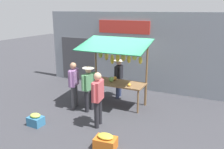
{
  "coord_description": "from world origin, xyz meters",
  "views": [
    {
      "loc": [
        -3.59,
        7.62,
        3.51
      ],
      "look_at": [
        0.0,
        0.3,
        1.25
      ],
      "focal_mm": 37.98,
      "sensor_mm": 36.0,
      "label": 1
    }
  ],
  "objects_px": {
    "shopper_with_ponytail": "(89,85)",
    "shopper_with_shopping_bag": "(74,82)",
    "shopper_in_grey_tee": "(98,95)",
    "produce_crate_side": "(105,142)",
    "produce_crate_near": "(36,120)",
    "market_stall": "(116,64)",
    "vendor_with_sunhat": "(119,75)"
  },
  "relations": [
    {
      "from": "vendor_with_sunhat",
      "to": "market_stall",
      "type": "bearing_deg",
      "value": 11.12
    },
    {
      "from": "market_stall",
      "to": "shopper_in_grey_tee",
      "type": "height_order",
      "value": "market_stall"
    },
    {
      "from": "shopper_with_ponytail",
      "to": "shopper_in_grey_tee",
      "type": "relative_size",
      "value": 0.94
    },
    {
      "from": "produce_crate_side",
      "to": "shopper_in_grey_tee",
      "type": "bearing_deg",
      "value": -52.23
    },
    {
      "from": "shopper_with_shopping_bag",
      "to": "produce_crate_side",
      "type": "relative_size",
      "value": 2.79
    },
    {
      "from": "market_stall",
      "to": "vendor_with_sunhat",
      "type": "xyz_separation_m",
      "value": [
        0.2,
        -0.69,
        -0.63
      ]
    },
    {
      "from": "shopper_with_ponytail",
      "to": "produce_crate_near",
      "type": "xyz_separation_m",
      "value": [
        0.92,
        1.69,
        -0.77
      ]
    },
    {
      "from": "produce_crate_near",
      "to": "produce_crate_side",
      "type": "xyz_separation_m",
      "value": [
        -2.54,
        0.16,
        0.01
      ]
    },
    {
      "from": "shopper_with_shopping_bag",
      "to": "shopper_in_grey_tee",
      "type": "distance_m",
      "value": 1.75
    },
    {
      "from": "vendor_with_sunhat",
      "to": "produce_crate_near",
      "type": "distance_m",
      "value": 3.7
    },
    {
      "from": "shopper_with_ponytail",
      "to": "produce_crate_side",
      "type": "height_order",
      "value": "shopper_with_ponytail"
    },
    {
      "from": "vendor_with_sunhat",
      "to": "shopper_with_ponytail",
      "type": "relative_size",
      "value": 0.98
    },
    {
      "from": "vendor_with_sunhat",
      "to": "shopper_in_grey_tee",
      "type": "distance_m",
      "value": 2.59
    },
    {
      "from": "produce_crate_near",
      "to": "vendor_with_sunhat",
      "type": "bearing_deg",
      "value": -110.85
    },
    {
      "from": "market_stall",
      "to": "produce_crate_near",
      "type": "bearing_deg",
      "value": 61.03
    },
    {
      "from": "shopper_with_shopping_bag",
      "to": "produce_crate_near",
      "type": "relative_size",
      "value": 3.66
    },
    {
      "from": "shopper_with_ponytail",
      "to": "shopper_with_shopping_bag",
      "type": "height_order",
      "value": "shopper_with_shopping_bag"
    },
    {
      "from": "shopper_with_ponytail",
      "to": "produce_crate_near",
      "type": "bearing_deg",
      "value": 162.04
    },
    {
      "from": "shopper_in_grey_tee",
      "to": "produce_crate_side",
      "type": "xyz_separation_m",
      "value": [
        -0.78,
        1.0,
        -0.82
      ]
    },
    {
      "from": "shopper_in_grey_tee",
      "to": "produce_crate_side",
      "type": "bearing_deg",
      "value": -151.34
    },
    {
      "from": "produce_crate_side",
      "to": "shopper_with_ponytail",
      "type": "bearing_deg",
      "value": -48.87
    },
    {
      "from": "shopper_with_ponytail",
      "to": "produce_crate_side",
      "type": "xyz_separation_m",
      "value": [
        -1.62,
        1.85,
        -0.76
      ]
    },
    {
      "from": "shopper_with_ponytail",
      "to": "shopper_with_shopping_bag",
      "type": "relative_size",
      "value": 0.95
    },
    {
      "from": "vendor_with_sunhat",
      "to": "shopper_with_shopping_bag",
      "type": "relative_size",
      "value": 0.93
    },
    {
      "from": "shopper_in_grey_tee",
      "to": "produce_crate_side",
      "type": "height_order",
      "value": "shopper_in_grey_tee"
    },
    {
      "from": "shopper_in_grey_tee",
      "to": "market_stall",
      "type": "bearing_deg",
      "value": -0.97
    },
    {
      "from": "market_stall",
      "to": "produce_crate_near",
      "type": "distance_m",
      "value": 3.38
    },
    {
      "from": "vendor_with_sunhat",
      "to": "produce_crate_near",
      "type": "height_order",
      "value": "vendor_with_sunhat"
    },
    {
      "from": "market_stall",
      "to": "produce_crate_side",
      "type": "xyz_separation_m",
      "value": [
        -1.04,
        2.86,
        -1.37
      ]
    },
    {
      "from": "market_stall",
      "to": "shopper_with_ponytail",
      "type": "height_order",
      "value": "market_stall"
    },
    {
      "from": "produce_crate_near",
      "to": "shopper_with_ponytail",
      "type": "bearing_deg",
      "value": -118.55
    },
    {
      "from": "shopper_with_ponytail",
      "to": "produce_crate_near",
      "type": "height_order",
      "value": "shopper_with_ponytail"
    }
  ]
}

